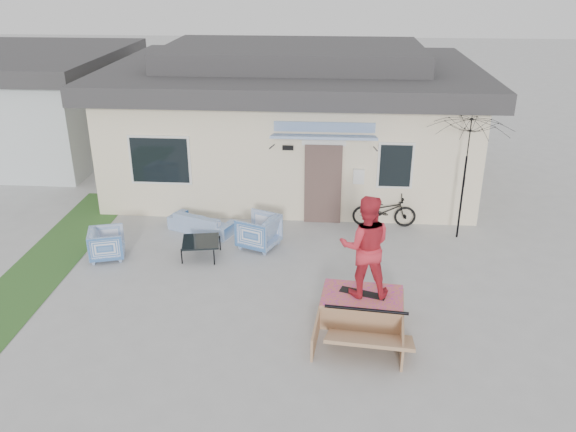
# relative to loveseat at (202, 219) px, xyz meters

# --- Properties ---
(ground) EXTENTS (90.00, 90.00, 0.00)m
(ground) POSITION_rel_loveseat_xyz_m (2.01, -3.66, -0.33)
(ground) COLOR #A3A3A3
(ground) RESTS_ON ground
(grass_strip) EXTENTS (1.40, 8.00, 0.01)m
(grass_strip) POSITION_rel_loveseat_xyz_m (-3.19, -1.66, -0.33)
(grass_strip) COLOR #2B5523
(grass_strip) RESTS_ON ground
(house) EXTENTS (10.80, 8.49, 4.10)m
(house) POSITION_rel_loveseat_xyz_m (2.01, 4.33, 1.61)
(house) COLOR beige
(house) RESTS_ON ground
(loveseat) EXTENTS (1.77, 1.12, 0.67)m
(loveseat) POSITION_rel_loveseat_xyz_m (0.00, 0.00, 0.00)
(loveseat) COLOR #2F64AE
(loveseat) RESTS_ON ground
(armchair_left) EXTENTS (0.90, 0.93, 0.78)m
(armchair_left) POSITION_rel_loveseat_xyz_m (-1.88, -1.59, 0.06)
(armchair_left) COLOR #2F64AE
(armchair_left) RESTS_ON ground
(armchair_right) EXTENTS (1.06, 1.09, 0.87)m
(armchair_right) POSITION_rel_loveseat_xyz_m (1.52, -0.75, 0.10)
(armchair_right) COLOR #2F64AE
(armchair_right) RESTS_ON ground
(coffee_table) EXTENTS (0.96, 0.96, 0.41)m
(coffee_table) POSITION_rel_loveseat_xyz_m (0.26, -1.39, -0.13)
(coffee_table) COLOR black
(coffee_table) RESTS_ON ground
(bicycle) EXTENTS (1.64, 0.59, 1.04)m
(bicycle) POSITION_rel_loveseat_xyz_m (4.60, 0.67, 0.19)
(bicycle) COLOR black
(bicycle) RESTS_ON ground
(patio_umbrella) EXTENTS (2.43, 2.33, 2.20)m
(patio_umbrella) POSITION_rel_loveseat_xyz_m (6.37, 0.12, 1.41)
(patio_umbrella) COLOR black
(patio_umbrella) RESTS_ON ground
(skate_ramp) EXTENTS (1.71, 2.16, 0.51)m
(skate_ramp) POSITION_rel_loveseat_xyz_m (3.86, -3.69, -0.08)
(skate_ramp) COLOR #A67B57
(skate_ramp) RESTS_ON ground
(skateboard) EXTENTS (0.90, 0.48, 0.05)m
(skateboard) POSITION_rel_loveseat_xyz_m (3.86, -3.63, 0.20)
(skateboard) COLOR black
(skateboard) RESTS_ON skate_ramp
(skater) EXTENTS (0.98, 0.76, 1.98)m
(skater) POSITION_rel_loveseat_xyz_m (3.86, -3.63, 1.22)
(skater) COLOR red
(skater) RESTS_ON skateboard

